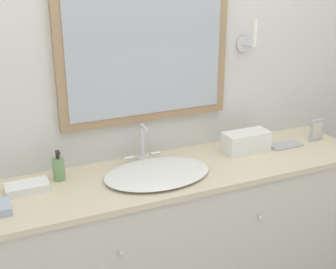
{
  "coord_description": "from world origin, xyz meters",
  "views": [
    {
      "loc": [
        -0.89,
        -1.65,
        1.93
      ],
      "look_at": [
        -0.03,
        0.28,
        1.11
      ],
      "focal_mm": 50.0,
      "sensor_mm": 36.0,
      "label": 1
    }
  ],
  "objects_px": {
    "sink_basin": "(157,172)",
    "soap_bottle": "(59,168)",
    "picture_frame": "(317,130)",
    "appliance_box": "(246,142)"
  },
  "relations": [
    {
      "from": "appliance_box",
      "to": "picture_frame",
      "type": "bearing_deg",
      "value": -3.78
    },
    {
      "from": "sink_basin",
      "to": "soap_bottle",
      "type": "bearing_deg",
      "value": 161.09
    },
    {
      "from": "appliance_box",
      "to": "picture_frame",
      "type": "relative_size",
      "value": 1.94
    },
    {
      "from": "appliance_box",
      "to": "picture_frame",
      "type": "height_order",
      "value": "picture_frame"
    },
    {
      "from": "sink_basin",
      "to": "appliance_box",
      "type": "distance_m",
      "value": 0.57
    },
    {
      "from": "soap_bottle",
      "to": "sink_basin",
      "type": "bearing_deg",
      "value": -18.91
    },
    {
      "from": "sink_basin",
      "to": "picture_frame",
      "type": "height_order",
      "value": "sink_basin"
    },
    {
      "from": "sink_basin",
      "to": "picture_frame",
      "type": "distance_m",
      "value": 1.03
    },
    {
      "from": "appliance_box",
      "to": "picture_frame",
      "type": "xyz_separation_m",
      "value": [
        0.46,
        -0.03,
        0.01
      ]
    },
    {
      "from": "soap_bottle",
      "to": "picture_frame",
      "type": "distance_m",
      "value": 1.48
    }
  ]
}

